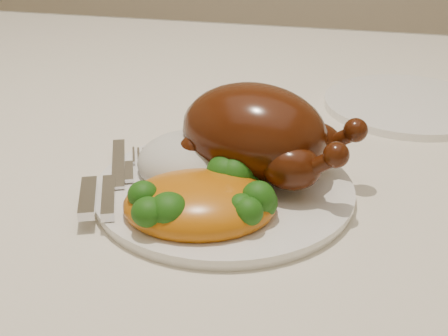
% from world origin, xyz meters
% --- Properties ---
extents(dining_table, '(1.60, 0.90, 0.76)m').
position_xyz_m(dining_table, '(0.00, 0.00, 0.67)').
color(dining_table, brown).
rests_on(dining_table, floor).
extents(tablecloth, '(1.73, 1.03, 0.18)m').
position_xyz_m(tablecloth, '(0.00, 0.00, 0.74)').
color(tablecloth, silver).
rests_on(tablecloth, dining_table).
extents(dinner_plate, '(0.31, 0.31, 0.01)m').
position_xyz_m(dinner_plate, '(0.01, -0.18, 0.77)').
color(dinner_plate, white).
rests_on(dinner_plate, tablecloth).
extents(side_plate, '(0.24, 0.24, 0.01)m').
position_xyz_m(side_plate, '(0.21, 0.11, 0.77)').
color(side_plate, white).
rests_on(side_plate, tablecloth).
extents(roast_chicken, '(0.20, 0.15, 0.10)m').
position_xyz_m(roast_chicken, '(0.04, -0.14, 0.83)').
color(roast_chicken, '#471907').
rests_on(roast_chicken, dinner_plate).
extents(rice_mound, '(0.12, 0.11, 0.06)m').
position_xyz_m(rice_mound, '(-0.03, -0.15, 0.79)').
color(rice_mound, silver).
rests_on(rice_mound, dinner_plate).
extents(mac_and_cheese, '(0.17, 0.14, 0.06)m').
position_xyz_m(mac_and_cheese, '(0.01, -0.23, 0.79)').
color(mac_and_cheese, orange).
rests_on(mac_and_cheese, dinner_plate).
extents(cutlery, '(0.06, 0.17, 0.01)m').
position_xyz_m(cutlery, '(-0.10, -0.21, 0.78)').
color(cutlery, silver).
rests_on(cutlery, dinner_plate).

